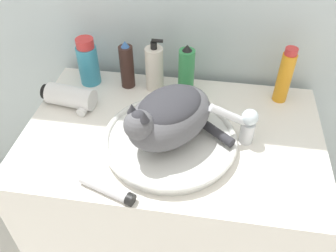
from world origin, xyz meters
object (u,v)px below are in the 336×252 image
at_px(soap_pump_bottle, 154,68).
at_px(hair_dryer, 71,97).
at_px(mouthwash_bottle, 88,62).
at_px(cream_tube, 108,189).
at_px(faucet, 244,123).
at_px(cat, 167,115).
at_px(spray_bottle_trigger, 186,70).
at_px(shampoo_bottle_tall, 285,76).
at_px(hairspray_can_black, 127,66).

height_order(soap_pump_bottle, hair_dryer, soap_pump_bottle).
relative_size(mouthwash_bottle, cream_tube, 1.07).
height_order(faucet, mouthwash_bottle, mouthwash_bottle).
distance_m(cat, cream_tube, 0.27).
bearing_deg(cat, spray_bottle_trigger, -149.28).
bearing_deg(cream_tube, shampoo_bottle_tall, 45.28).
bearing_deg(mouthwash_bottle, shampoo_bottle_tall, 0.00).
bearing_deg(faucet, hairspray_can_black, -42.55).
distance_m(shampoo_bottle_tall, cream_tube, 0.70).
bearing_deg(cream_tube, hairspray_can_black, 97.18).
xyz_separation_m(faucet, spray_bottle_trigger, (-0.20, 0.24, 0.01)).
bearing_deg(spray_bottle_trigger, faucet, -49.32).
xyz_separation_m(hairspray_can_black, spray_bottle_trigger, (0.22, 0.00, 0.00)).
height_order(cat, hairspray_can_black, cat).
bearing_deg(hair_dryer, mouthwash_bottle, -90.56).
bearing_deg(hair_dryer, spray_bottle_trigger, -151.51).
bearing_deg(cream_tube, soap_pump_bottle, 85.53).
distance_m(cat, faucet, 0.24).
distance_m(cream_tube, hair_dryer, 0.42).
xyz_separation_m(soap_pump_bottle, hair_dryer, (-0.27, -0.15, -0.05)).
bearing_deg(cream_tube, mouthwash_bottle, 112.74).
height_order(hairspray_can_black, spray_bottle_trigger, spray_bottle_trigger).
xyz_separation_m(cat, faucet, (0.23, 0.06, -0.05)).
relative_size(hairspray_can_black, cream_tube, 1.09).
height_order(cat, shampoo_bottle_tall, cat).
distance_m(cat, shampoo_bottle_tall, 0.46).
bearing_deg(cat, hairspray_can_black, -111.65).
bearing_deg(cream_tube, cat, 56.70).
height_order(cat, hair_dryer, cat).
height_order(cream_tube, hair_dryer, hair_dryer).
xyz_separation_m(cat, spray_bottle_trigger, (0.02, 0.29, -0.04)).
bearing_deg(mouthwash_bottle, spray_bottle_trigger, 0.00).
xyz_separation_m(spray_bottle_trigger, cream_tube, (-0.15, -0.50, -0.07)).
relative_size(cat, hair_dryer, 1.87).
distance_m(soap_pump_bottle, cream_tube, 0.50).
bearing_deg(mouthwash_bottle, soap_pump_bottle, 0.00).
xyz_separation_m(mouthwash_bottle, cream_tube, (0.21, -0.50, -0.07)).
distance_m(faucet, cream_tube, 0.45).
xyz_separation_m(shampoo_bottle_tall, cream_tube, (-0.49, -0.50, -0.08)).
bearing_deg(soap_pump_bottle, cat, -72.36).
xyz_separation_m(mouthwash_bottle, shampoo_bottle_tall, (0.70, 0.00, 0.01)).
height_order(cat, soap_pump_bottle, cat).
xyz_separation_m(faucet, shampoo_bottle_tall, (0.13, 0.24, 0.02)).
relative_size(mouthwash_bottle, shampoo_bottle_tall, 0.88).
relative_size(hairspray_can_black, spray_bottle_trigger, 0.97).
relative_size(faucet, shampoo_bottle_tall, 0.74).
bearing_deg(cat, shampoo_bottle_tall, 164.23).
distance_m(faucet, soap_pump_bottle, 0.40).
xyz_separation_m(soap_pump_bottle, shampoo_bottle_tall, (0.45, 0.00, 0.02)).
bearing_deg(mouthwash_bottle, cream_tube, -67.26).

